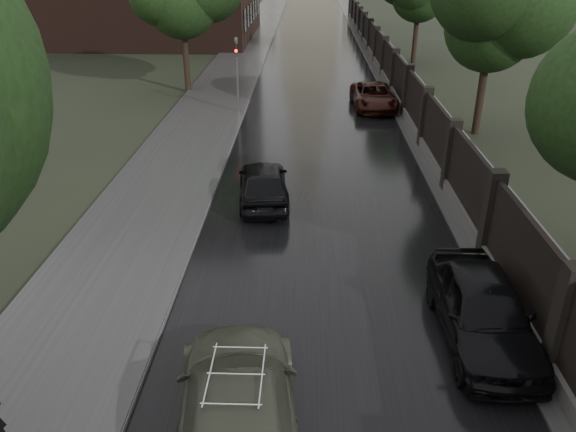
# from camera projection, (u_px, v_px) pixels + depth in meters

# --- Properties ---
(fence_right) EXTENTS (0.45, 75.72, 2.70)m
(fence_right) POSITION_uv_depth(u_px,v_px,m) (390.00, 70.00, 35.76)
(fence_right) COLOR #383533
(fence_right) RESTS_ON ground
(tree_left_far) EXTENTS (4.25, 4.25, 7.39)m
(tree_left_far) POSITION_uv_depth(u_px,v_px,m) (182.00, 2.00, 32.49)
(tree_left_far) COLOR black
(tree_left_far) RESTS_ON ground
(tree_right_b) EXTENTS (4.08, 4.08, 7.01)m
(tree_right_b) POSITION_uv_depth(u_px,v_px,m) (491.00, 26.00, 24.95)
(tree_right_b) COLOR black
(tree_right_b) RESTS_ON ground
(traffic_light) EXTENTS (0.16, 0.32, 4.00)m
(traffic_light) POSITION_uv_depth(u_px,v_px,m) (237.00, 69.00, 29.12)
(traffic_light) COLOR #59595E
(traffic_light) RESTS_ON ground
(volga_sedan) EXTENTS (2.83, 5.65, 1.57)m
(volga_sedan) POSITION_uv_depth(u_px,v_px,m) (238.00, 410.00, 9.95)
(volga_sedan) COLOR #434638
(volga_sedan) RESTS_ON ground
(hatchback_left) EXTENTS (2.12, 4.38, 1.44)m
(hatchback_left) POSITION_uv_depth(u_px,v_px,m) (263.00, 183.00, 19.64)
(hatchback_left) COLOR black
(hatchback_left) RESTS_ON ground
(car_right_near) EXTENTS (1.94, 4.70, 1.59)m
(car_right_near) POSITION_uv_depth(u_px,v_px,m) (483.00, 310.00, 12.68)
(car_right_near) COLOR black
(car_right_near) RESTS_ON ground
(car_right_far) EXTENTS (2.43, 4.91, 1.34)m
(car_right_far) POSITION_uv_depth(u_px,v_px,m) (374.00, 96.00, 31.03)
(car_right_far) COLOR black
(car_right_far) RESTS_ON ground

